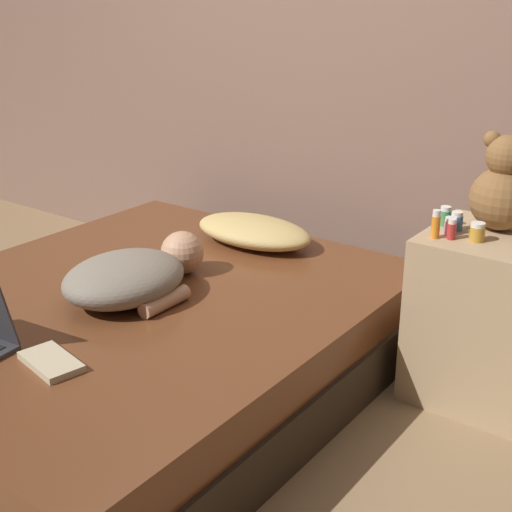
# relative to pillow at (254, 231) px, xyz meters

# --- Properties ---
(ground_plane) EXTENTS (12.00, 12.00, 0.00)m
(ground_plane) POSITION_rel_pillow_xyz_m (-0.04, -0.77, -0.46)
(ground_plane) COLOR #937551
(wall_back) EXTENTS (8.00, 0.06, 2.60)m
(wall_back) POSITION_rel_pillow_xyz_m (-0.04, 0.55, 0.84)
(wall_back) COLOR #846656
(wall_back) RESTS_ON ground_plane
(bed) EXTENTS (1.74, 2.08, 0.39)m
(bed) POSITION_rel_pillow_xyz_m (-0.04, -0.77, -0.26)
(bed) COLOR #2D2319
(bed) RESTS_ON ground_plane
(nightstand) EXTENTS (0.55, 0.50, 0.67)m
(nightstand) POSITION_rel_pillow_xyz_m (1.17, -0.02, -0.12)
(nightstand) COLOR tan
(nightstand) RESTS_ON ground_plane
(pillow) EXTENTS (0.61, 0.35, 0.13)m
(pillow) POSITION_rel_pillow_xyz_m (0.00, 0.00, 0.00)
(pillow) COLOR tan
(pillow) RESTS_ON bed
(person_lying) EXTENTS (0.43, 0.69, 0.18)m
(person_lying) POSITION_rel_pillow_xyz_m (-0.02, -0.77, 0.02)
(person_lying) COLOR gray
(person_lying) RESTS_ON bed
(teddy_bear) EXTENTS (0.24, 0.24, 0.37)m
(teddy_bear) POSITION_rel_pillow_xyz_m (1.12, 0.07, 0.38)
(teddy_bear) COLOR brown
(teddy_bear) RESTS_ON nightstand
(bottle_pink) EXTENTS (0.05, 0.05, 0.07)m
(bottle_pink) POSITION_rel_pillow_xyz_m (0.99, -0.10, 0.25)
(bottle_pink) COLOR pink
(bottle_pink) RESTS_ON nightstand
(bottle_red) EXTENTS (0.03, 0.03, 0.08)m
(bottle_red) POSITION_rel_pillow_xyz_m (1.02, -0.15, 0.25)
(bottle_red) COLOR #B72D2D
(bottle_red) RESTS_ON nightstand
(bottle_blue) EXTENTS (0.05, 0.05, 0.07)m
(bottle_blue) POSITION_rel_pillow_xyz_m (0.99, -0.04, 0.25)
(bottle_blue) COLOR #3866B2
(bottle_blue) RESTS_ON nightstand
(bottle_amber) EXTENTS (0.06, 0.06, 0.07)m
(bottle_amber) POSITION_rel_pillow_xyz_m (1.10, -0.11, 0.25)
(bottle_amber) COLOR gold
(bottle_amber) RESTS_ON nightstand
(bottle_green) EXTENTS (0.04, 0.04, 0.08)m
(bottle_green) POSITION_rel_pillow_xyz_m (0.94, -0.01, 0.25)
(bottle_green) COLOR #3D8E4C
(bottle_green) RESTS_ON nightstand
(bottle_orange) EXTENTS (0.03, 0.03, 0.11)m
(bottle_orange) POSITION_rel_pillow_xyz_m (0.96, -0.17, 0.27)
(bottle_orange) COLOR orange
(bottle_orange) RESTS_ON nightstand
(book) EXTENTS (0.25, 0.17, 0.02)m
(book) POSITION_rel_pillow_xyz_m (0.16, -1.33, -0.05)
(book) COLOR #C6B793
(book) RESTS_ON bed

